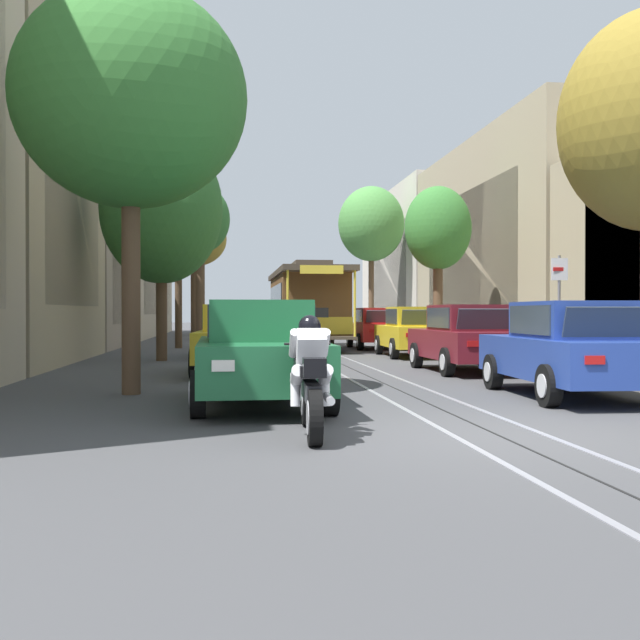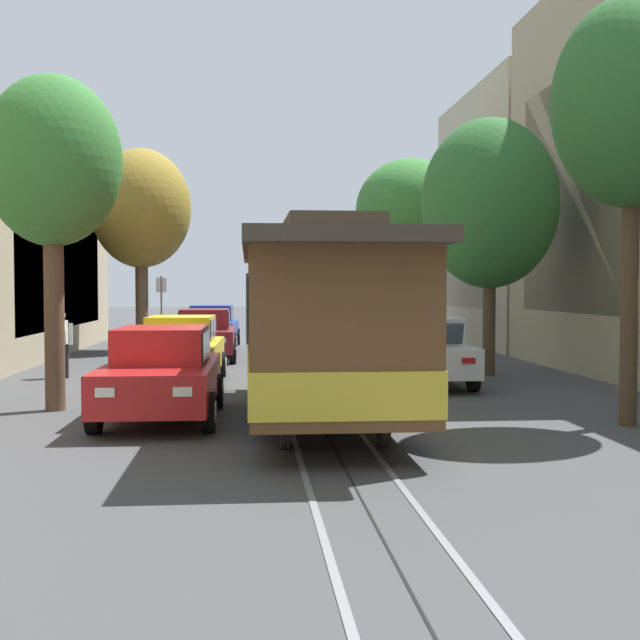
{
  "view_description": "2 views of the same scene",
  "coord_description": "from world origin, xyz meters",
  "px_view_note": "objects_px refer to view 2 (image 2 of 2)",
  "views": [
    {
      "loc": [
        -3.05,
        -8.39,
        1.4
      ],
      "look_at": [
        -0.25,
        14.89,
        1.17
      ],
      "focal_mm": 42.75,
      "sensor_mm": 36.0,
      "label": 1
    },
    {
      "loc": [
        1.2,
        35.03,
        2.28
      ],
      "look_at": [
        -0.86,
        11.1,
        1.32
      ],
      "focal_mm": 46.74,
      "sensor_mm": 36.0,
      "label": 2
    }
  ],
  "objects_px": {
    "parked_car_white_mid_left": "(421,351)",
    "motorcycle_with_rider": "(328,325)",
    "street_tree_kerb_right_second": "(52,165)",
    "street_sign_post": "(161,306)",
    "street_tree_kerb_left_second": "(490,204)",
    "cable_car_trolley": "(321,324)",
    "street_tree_kerb_left_mid": "(632,104)",
    "pedestrian_on_right_pavement": "(61,340)",
    "parked_car_blue_near_right": "(212,326)",
    "parked_car_green_near_left": "(347,325)",
    "parked_car_maroon_second_right": "(205,334)",
    "parked_car_yellow_second_left": "(378,334)",
    "parked_car_yellow_mid_right": "(181,349)",
    "street_tree_kerb_right_near": "(141,210)",
    "fire_hydrant": "(164,337)",
    "street_tree_kerb_left_near": "(410,211)",
    "parked_car_red_fourth_right": "(162,373)"
  },
  "relations": [
    {
      "from": "street_sign_post",
      "to": "motorcycle_with_rider",
      "type": "bearing_deg",
      "value": -130.91
    },
    {
      "from": "parked_car_maroon_second_right",
      "to": "fire_hydrant",
      "type": "bearing_deg",
      "value": -70.77
    },
    {
      "from": "street_tree_kerb_right_second",
      "to": "motorcycle_with_rider",
      "type": "distance_m",
      "value": 20.78
    },
    {
      "from": "parked_car_green_near_left",
      "to": "street_tree_kerb_left_second",
      "type": "distance_m",
      "value": 11.75
    },
    {
      "from": "street_sign_post",
      "to": "street_tree_kerb_right_near",
      "type": "bearing_deg",
      "value": -67.02
    },
    {
      "from": "parked_car_red_fourth_right",
      "to": "street_tree_kerb_left_near",
      "type": "bearing_deg",
      "value": -115.16
    },
    {
      "from": "street_tree_kerb_right_second",
      "to": "street_tree_kerb_left_second",
      "type": "bearing_deg",
      "value": -151.37
    },
    {
      "from": "street_tree_kerb_left_mid",
      "to": "pedestrian_on_right_pavement",
      "type": "bearing_deg",
      "value": -36.58
    },
    {
      "from": "street_tree_kerb_left_second",
      "to": "motorcycle_with_rider",
      "type": "relative_size",
      "value": 3.32
    },
    {
      "from": "parked_car_white_mid_left",
      "to": "pedestrian_on_right_pavement",
      "type": "height_order",
      "value": "pedestrian_on_right_pavement"
    },
    {
      "from": "street_tree_kerb_left_mid",
      "to": "motorcycle_with_rider",
      "type": "relative_size",
      "value": 3.51
    },
    {
      "from": "parked_car_green_near_left",
      "to": "street_sign_post",
      "type": "xyz_separation_m",
      "value": [
        6.65,
        4.15,
        0.84
      ]
    },
    {
      "from": "parked_car_yellow_second_left",
      "to": "street_tree_kerb_right_near",
      "type": "bearing_deg",
      "value": -27.95
    },
    {
      "from": "street_tree_kerb_right_second",
      "to": "street_sign_post",
      "type": "relative_size",
      "value": 2.33
    },
    {
      "from": "parked_car_blue_near_right",
      "to": "street_sign_post",
      "type": "xyz_separation_m",
      "value": [
        1.49,
        3.74,
        0.84
      ]
    },
    {
      "from": "street_tree_kerb_right_near",
      "to": "fire_hydrant",
      "type": "xyz_separation_m",
      "value": [
        -0.65,
        -1.17,
        -4.57
      ]
    },
    {
      "from": "parked_car_maroon_second_right",
      "to": "pedestrian_on_right_pavement",
      "type": "xyz_separation_m",
      "value": [
        3.28,
        4.87,
        0.14
      ]
    },
    {
      "from": "street_tree_kerb_right_second",
      "to": "fire_hydrant",
      "type": "bearing_deg",
      "value": -91.68
    },
    {
      "from": "parked_car_maroon_second_right",
      "to": "pedestrian_on_right_pavement",
      "type": "bearing_deg",
      "value": 55.99
    },
    {
      "from": "street_tree_kerb_left_second",
      "to": "street_sign_post",
      "type": "xyz_separation_m",
      "value": [
        9.03,
        -6.78,
        -2.76
      ]
    },
    {
      "from": "parked_car_green_near_left",
      "to": "pedestrian_on_right_pavement",
      "type": "bearing_deg",
      "value": 51.83
    },
    {
      "from": "parked_car_yellow_second_left",
      "to": "parked_car_yellow_mid_right",
      "type": "height_order",
      "value": "same"
    },
    {
      "from": "parked_car_white_mid_left",
      "to": "motorcycle_with_rider",
      "type": "relative_size",
      "value": 2.2
    },
    {
      "from": "street_tree_kerb_right_second",
      "to": "street_sign_post",
      "type": "xyz_separation_m",
      "value": [
        -0.7,
        -12.09,
        -2.86
      ]
    },
    {
      "from": "parked_car_maroon_second_right",
      "to": "street_sign_post",
      "type": "distance_m",
      "value": 2.43
    },
    {
      "from": "cable_car_trolley",
      "to": "street_sign_post",
      "type": "relative_size",
      "value": 3.47
    },
    {
      "from": "parked_car_blue_near_right",
      "to": "motorcycle_with_rider",
      "type": "bearing_deg",
      "value": -144.13
    },
    {
      "from": "street_tree_kerb_left_mid",
      "to": "parked_car_maroon_second_right",
      "type": "bearing_deg",
      "value": -59.66
    },
    {
      "from": "cable_car_trolley",
      "to": "street_tree_kerb_left_near",
      "type": "bearing_deg",
      "value": -106.02
    },
    {
      "from": "street_tree_kerb_left_mid",
      "to": "motorcycle_with_rider",
      "type": "distance_m",
      "value": 22.42
    },
    {
      "from": "parked_car_blue_near_right",
      "to": "parked_car_yellow_mid_right",
      "type": "relative_size",
      "value": 1.0
    },
    {
      "from": "street_tree_kerb_left_mid",
      "to": "cable_car_trolley",
      "type": "height_order",
      "value": "street_tree_kerb_left_mid"
    },
    {
      "from": "parked_car_yellow_second_left",
      "to": "motorcycle_with_rider",
      "type": "relative_size",
      "value": 2.22
    },
    {
      "from": "motorcycle_with_rider",
      "to": "parked_car_green_near_left",
      "type": "bearing_deg",
      "value": 98.88
    },
    {
      "from": "parked_car_blue_near_right",
      "to": "pedestrian_on_right_pavement",
      "type": "distance_m",
      "value": 10.83
    },
    {
      "from": "parked_car_green_near_left",
      "to": "parked_car_maroon_second_right",
      "type": "relative_size",
      "value": 1.0
    },
    {
      "from": "pedestrian_on_right_pavement",
      "to": "parked_car_yellow_second_left",
      "type": "bearing_deg",
      "value": -152.21
    },
    {
      "from": "motorcycle_with_rider",
      "to": "pedestrian_on_right_pavement",
      "type": "xyz_separation_m",
      "value": [
        7.97,
        13.71,
        0.3
      ]
    },
    {
      "from": "parked_car_blue_near_right",
      "to": "street_sign_post",
      "type": "distance_m",
      "value": 4.11
    },
    {
      "from": "street_tree_kerb_left_second",
      "to": "street_sign_post",
      "type": "height_order",
      "value": "street_tree_kerb_left_second"
    },
    {
      "from": "cable_car_trolley",
      "to": "pedestrian_on_right_pavement",
      "type": "xyz_separation_m",
      "value": [
        5.84,
        -7.39,
        -0.72
      ]
    },
    {
      "from": "cable_car_trolley",
      "to": "street_tree_kerb_left_mid",
      "type": "bearing_deg",
      "value": 172.52
    },
    {
      "from": "street_tree_kerb_right_second",
      "to": "street_tree_kerb_left_mid",
      "type": "bearing_deg",
      "value": 165.43
    },
    {
      "from": "parked_car_maroon_second_right",
      "to": "parked_car_red_fourth_right",
      "type": "distance_m",
      "value": 11.61
    },
    {
      "from": "street_tree_kerb_right_near",
      "to": "fire_hydrant",
      "type": "height_order",
      "value": "street_tree_kerb_right_near"
    },
    {
      "from": "parked_car_red_fourth_right",
      "to": "street_sign_post",
      "type": "bearing_deg",
      "value": -84.13
    },
    {
      "from": "parked_car_yellow_mid_right",
      "to": "street_tree_kerb_left_second",
      "type": "height_order",
      "value": "street_tree_kerb_left_second"
    },
    {
      "from": "motorcycle_with_rider",
      "to": "cable_car_trolley",
      "type": "bearing_deg",
      "value": 84.25
    },
    {
      "from": "fire_hydrant",
      "to": "street_tree_kerb_right_near",
      "type": "bearing_deg",
      "value": 61.02
    },
    {
      "from": "pedestrian_on_right_pavement",
      "to": "street_tree_kerb_left_mid",
      "type": "bearing_deg",
      "value": 143.42
    }
  ]
}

